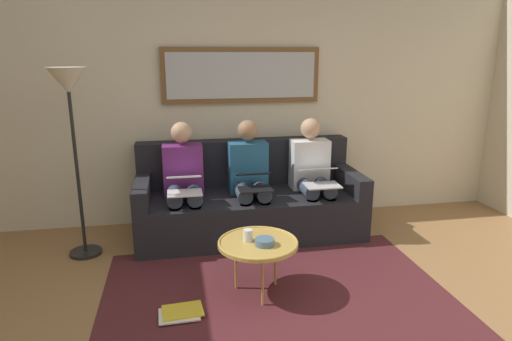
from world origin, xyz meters
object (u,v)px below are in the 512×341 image
(bowl, at_px, (265,242))
(laptop_black, at_px, (254,181))
(person_left, at_px, (312,172))
(laptop_white, at_px, (184,184))
(couch, at_px, (248,202))
(coffee_table, at_px, (258,244))
(laptop_silver, at_px, (320,176))
(magazine_stack, at_px, (181,313))
(framed_mirror, at_px, (242,75))
(person_right, at_px, (184,179))
(person_middle, at_px, (250,175))
(cup, at_px, (248,235))
(standing_lamp, at_px, (70,103))

(bowl, distance_m, laptop_black, 0.99)
(person_left, bearing_deg, laptop_black, 20.73)
(laptop_white, bearing_deg, couch, -153.92)
(laptop_black, distance_m, laptop_white, 0.64)
(person_left, bearing_deg, laptop_white, 10.82)
(coffee_table, xyz_separation_m, laptop_white, (0.51, -0.90, 0.22))
(person_left, xyz_separation_m, laptop_silver, (0.00, 0.24, 0.02))
(coffee_table, bearing_deg, laptop_black, -98.40)
(laptop_black, relative_size, magazine_stack, 1.09)
(framed_mirror, relative_size, laptop_white, 4.67)
(person_right, bearing_deg, laptop_silver, 169.57)
(laptop_silver, relative_size, magazine_stack, 1.21)
(person_left, distance_m, laptop_black, 0.68)
(person_left, bearing_deg, coffee_table, 56.04)
(bowl, distance_m, laptop_white, 1.12)
(person_left, height_order, person_middle, same)
(bowl, relative_size, person_middle, 0.13)
(cup, height_order, person_right, person_right)
(framed_mirror, distance_m, person_middle, 1.05)
(person_right, relative_size, magazine_stack, 3.61)
(laptop_white, relative_size, standing_lamp, 0.21)
(bowl, relative_size, laptop_black, 0.42)
(person_left, xyz_separation_m, person_right, (1.28, 0.00, 0.00))
(coffee_table, distance_m, standing_lamp, 1.96)
(person_left, bearing_deg, bowl, 58.70)
(person_left, xyz_separation_m, standing_lamp, (2.19, 0.20, 0.76))
(laptop_silver, xyz_separation_m, person_middle, (0.64, -0.24, -0.02))
(coffee_table, relative_size, person_right, 0.53)
(person_middle, relative_size, person_right, 1.00)
(laptop_silver, relative_size, standing_lamp, 0.23)
(person_left, relative_size, person_middle, 1.00)
(magazine_stack, bearing_deg, laptop_silver, -140.59)
(laptop_silver, relative_size, person_middle, 0.34)
(framed_mirror, bearing_deg, couch, 90.00)
(laptop_silver, xyz_separation_m, magazine_stack, (1.36, 1.12, -0.61))
(person_left, relative_size, person_right, 1.00)
(couch, distance_m, person_right, 0.71)
(framed_mirror, height_order, person_right, framed_mirror)
(person_right, relative_size, laptop_white, 3.26)
(laptop_black, bearing_deg, person_left, -159.27)
(cup, bearing_deg, standing_lamp, -34.27)
(couch, distance_m, framed_mirror, 1.30)
(bowl, distance_m, magazine_stack, 0.76)
(framed_mirror, height_order, person_left, framed_mirror)
(person_left, distance_m, magazine_stack, 2.00)
(bowl, xyz_separation_m, person_right, (0.54, -1.21, 0.17))
(laptop_black, distance_m, magazine_stack, 1.45)
(bowl, xyz_separation_m, person_middle, (-0.10, -1.21, 0.17))
(person_left, bearing_deg, standing_lamp, 5.19)
(bowl, bearing_deg, laptop_black, -95.66)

